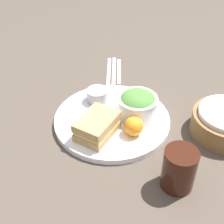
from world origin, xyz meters
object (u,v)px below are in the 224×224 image
at_px(plate, 112,120).
at_px(dressing_cup, 97,95).
at_px(fork, 109,71).
at_px(knife, 114,71).
at_px(drink_glass, 179,169).
at_px(spoon, 119,71).
at_px(salad_bowl, 137,104).
at_px(sandwich, 97,126).

relative_size(plate, dressing_cup, 5.09).
distance_m(dressing_cup, fork, 0.20).
bearing_deg(plate, dressing_cup, -125.35).
xyz_separation_m(plate, knife, (-0.25, -0.12, -0.01)).
bearing_deg(drink_glass, spoon, -139.79).
height_order(salad_bowl, spoon, salad_bowl).
relative_size(fork, spoon, 1.11).
xyz_separation_m(dressing_cup, spoon, (-0.21, -0.02, -0.03)).
bearing_deg(fork, salad_bowl, -161.26).
height_order(drink_glass, fork, drink_glass).
distance_m(plate, knife, 0.28).
xyz_separation_m(sandwich, dressing_cup, (-0.13, -0.07, -0.01)).
distance_m(sandwich, salad_bowl, 0.14).
distance_m(sandwich, knife, 0.35).
relative_size(plate, salad_bowl, 2.89).
bearing_deg(dressing_cup, knife, -168.41).
bearing_deg(drink_glass, salad_bowl, -135.40).
xyz_separation_m(salad_bowl, knife, (-0.21, -0.17, -0.05)).
bearing_deg(fork, knife, -90.00).
height_order(sandwich, dressing_cup, sandwich).
xyz_separation_m(fork, knife, (-0.01, 0.02, 0.00)).
relative_size(fork, knife, 0.95).
height_order(plate, drink_glass, drink_glass).
height_order(dressing_cup, spoon, dressing_cup).
distance_m(sandwich, fork, 0.35).
relative_size(sandwich, drink_glass, 1.14).
height_order(plate, spoon, plate).
xyz_separation_m(salad_bowl, spoon, (-0.22, -0.16, -0.05)).
relative_size(dressing_cup, spoon, 0.39).
xyz_separation_m(plate, sandwich, (0.08, -0.01, 0.04)).
relative_size(drink_glass, knife, 0.55).
xyz_separation_m(drink_glass, knife, (-0.38, -0.35, -0.05)).
relative_size(dressing_cup, drink_glass, 0.62).
distance_m(plate, dressing_cup, 0.10).
distance_m(salad_bowl, drink_glass, 0.25).
bearing_deg(spoon, plate, 176.27).
height_order(plate, fork, plate).
bearing_deg(spoon, fork, 90.00).
bearing_deg(plate, spoon, -158.96).
distance_m(drink_glass, knife, 0.52).
bearing_deg(sandwich, drink_glass, 77.16).
height_order(knife, spoon, same).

